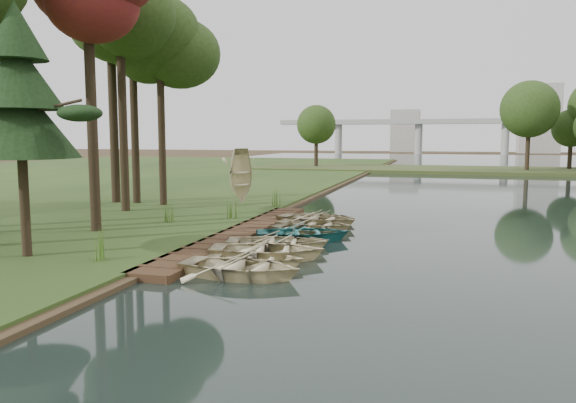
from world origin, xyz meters
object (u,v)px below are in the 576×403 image
(rowboat_0, at_px, (240,264))
(stored_rowboat, at_px, (241,198))
(pine_tree, at_px, (19,96))
(boardwalk, at_px, (240,234))
(rowboat_2, at_px, (267,248))
(rowboat_1, at_px, (255,257))

(rowboat_0, height_order, stored_rowboat, stored_rowboat)
(rowboat_0, xyz_separation_m, pine_tree, (-7.65, -0.14, 5.20))
(stored_rowboat, relative_size, pine_tree, 0.40)
(boardwalk, relative_size, pine_tree, 1.90)
(boardwalk, distance_m, rowboat_0, 7.07)
(boardwalk, distance_m, stored_rowboat, 9.76)
(rowboat_2, bearing_deg, stored_rowboat, 13.39)
(rowboat_0, xyz_separation_m, stored_rowboat, (-5.88, 15.74, 0.19))
(rowboat_1, xyz_separation_m, stored_rowboat, (-5.86, 14.28, 0.26))
(rowboat_2, xyz_separation_m, stored_rowboat, (-5.91, 13.19, 0.18))
(stored_rowboat, bearing_deg, rowboat_0, -125.60)
(rowboat_2, height_order, stored_rowboat, stored_rowboat)
(boardwalk, xyz_separation_m, stored_rowboat, (-3.40, 9.13, 0.50))
(rowboat_0, height_order, rowboat_1, rowboat_0)
(boardwalk, xyz_separation_m, rowboat_0, (2.49, -6.61, 0.30))
(rowboat_0, xyz_separation_m, rowboat_2, (0.03, 2.55, 0.02))
(rowboat_1, height_order, stored_rowboat, stored_rowboat)
(rowboat_1, xyz_separation_m, rowboat_2, (0.05, 1.09, 0.08))
(rowboat_1, bearing_deg, rowboat_0, 175.28)
(rowboat_0, distance_m, pine_tree, 9.25)
(rowboat_1, distance_m, stored_rowboat, 15.44)
(boardwalk, bearing_deg, rowboat_2, -58.22)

